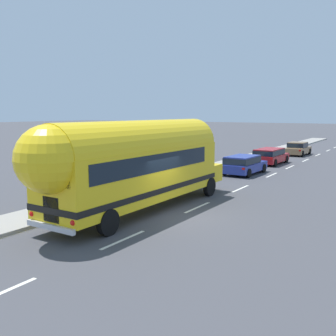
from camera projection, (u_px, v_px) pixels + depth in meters
ground_plane at (177, 217)px, 16.74m from camera, size 300.00×300.00×0.00m
lane_markings at (236, 172)px, 29.05m from camera, size 3.93×80.00×0.01m
sidewalk_slab at (189, 174)px, 27.72m from camera, size 2.35×90.00×0.15m
painted_bus at (135, 162)px, 17.05m from camera, size 2.69×12.68×4.12m
car_lead at (244, 164)px, 28.06m from camera, size 2.11×4.38×1.37m
car_second at (270, 155)px, 33.56m from camera, size 2.09×4.62×1.37m
car_third at (298, 148)px, 40.70m from camera, size 1.98×4.48×1.37m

